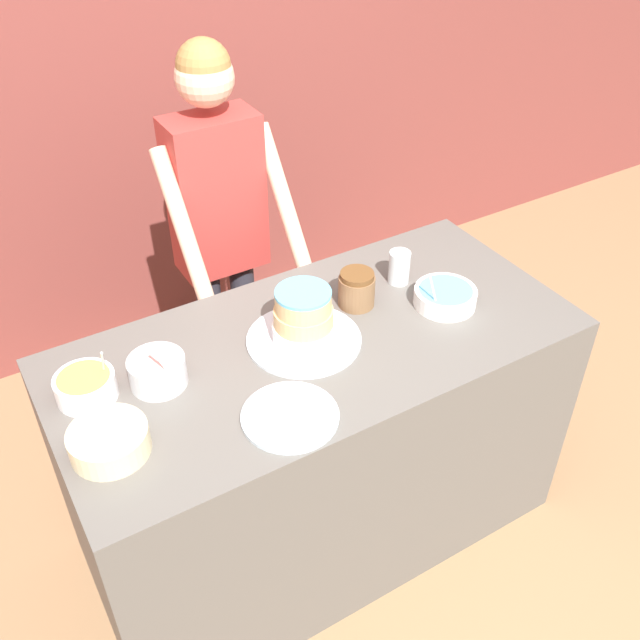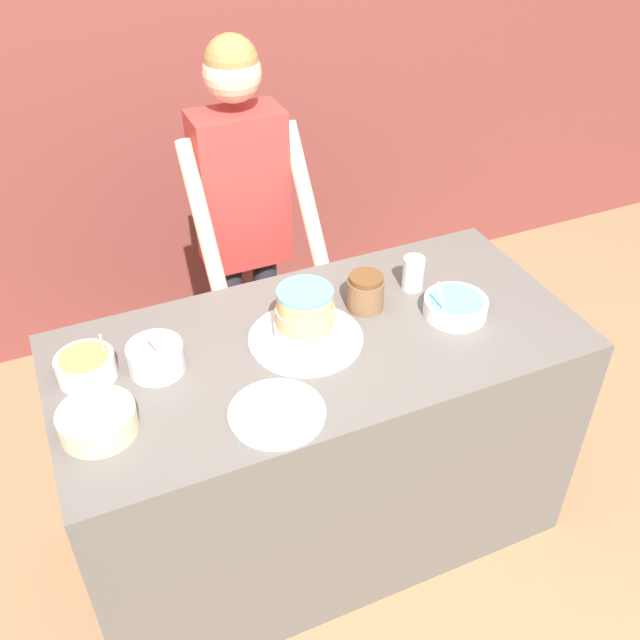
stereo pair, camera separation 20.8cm
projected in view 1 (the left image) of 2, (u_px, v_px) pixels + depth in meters
The scene contains 12 objects.
ground_plane at pixel (375, 601), 2.47m from camera, with size 14.00×14.00×0.00m, color #93704C.
wall_back at pixel (133, 70), 2.95m from camera, with size 10.00×0.05×2.60m.
counter at pixel (318, 441), 2.46m from camera, with size 1.63×0.77×0.90m.
person_baker at pixel (219, 212), 2.59m from camera, with size 0.44×0.44×1.63m.
cake at pixel (304, 321), 2.13m from camera, with size 0.35×0.35×0.19m.
frosting_bowl_blue at pixel (445, 296), 2.31m from camera, with size 0.20×0.20×0.15m.
frosting_bowl_pink at pixel (157, 370), 2.00m from camera, with size 0.16×0.16×0.19m.
frosting_bowl_yellow at pixel (86, 386), 1.96m from camera, with size 0.17×0.17×0.17m.
frosting_bowl_white at pixel (109, 440), 1.80m from camera, with size 0.21×0.21×0.07m.
drinking_glass at pixel (399, 267), 2.40m from camera, with size 0.07×0.07×0.12m.
ceramic_plate at pixel (290, 416), 1.92m from camera, with size 0.27×0.27×0.01m.
stoneware_jar at pixel (357, 289), 2.30m from camera, with size 0.12×0.12×0.12m.
Camera 1 is at (-0.86, -1.07, 2.29)m, focal length 40.00 mm.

